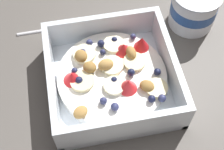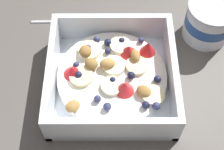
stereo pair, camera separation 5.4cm
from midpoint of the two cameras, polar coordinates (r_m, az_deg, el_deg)
The scene contains 4 objects.
ground_plane at distance 0.58m, azimuth 1.95°, elevation -0.45°, with size 2.40×2.40×0.00m, color #56514C.
fruit_bowl at distance 0.55m, azimuth 2.85°, elevation -0.56°, with size 0.21×0.21×0.07m.
spoon at distance 0.65m, azimuth -0.63°, elevation 9.28°, with size 0.03×0.17×0.01m.
yogurt_cup at distance 0.63m, azimuth 18.79°, elevation 8.70°, with size 0.09×0.09×0.08m.
Camera 2 is at (0.31, 0.01, 0.49)m, focal length 53.12 mm.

